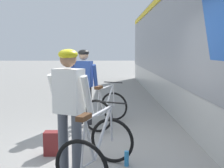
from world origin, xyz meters
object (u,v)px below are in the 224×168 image
at_px(cyclist_near_in_blue, 84,80).
at_px(bicycle_near_white, 106,109).
at_px(bicycle_far_silver, 98,149).
at_px(cyclist_far_in_white, 69,102).
at_px(backpack_on_platform, 53,143).
at_px(water_bottle_near_the_bikes, 127,159).

distance_m(cyclist_near_in_blue, bicycle_near_white, 0.84).
bearing_deg(bicycle_near_white, bicycle_far_silver, -91.94).
relative_size(cyclist_near_in_blue, bicycle_near_white, 1.40).
height_order(cyclist_far_in_white, bicycle_near_white, cyclist_far_in_white).
bearing_deg(bicycle_far_silver, backpack_on_platform, 135.17).
distance_m(cyclist_far_in_white, water_bottle_near_the_bikes, 1.27).
bearing_deg(bicycle_near_white, water_bottle_near_the_bikes, -81.10).
xyz_separation_m(bicycle_far_silver, backpack_on_platform, (-0.79, 0.79, -0.20)).
height_order(bicycle_far_silver, water_bottle_near_the_bikes, bicycle_far_silver).
bearing_deg(cyclist_near_in_blue, bicycle_near_white, -15.79).
bearing_deg(water_bottle_near_the_bikes, bicycle_far_silver, -139.79).
bearing_deg(cyclist_far_in_white, bicycle_near_white, 78.80).
xyz_separation_m(bicycle_far_silver, water_bottle_near_the_bikes, (0.41, 0.35, -0.29)).
xyz_separation_m(bicycle_near_white, water_bottle_near_the_bikes, (0.33, -2.11, -0.29)).
xyz_separation_m(bicycle_near_white, backpack_on_platform, (-0.88, -1.67, -0.20)).
bearing_deg(cyclist_far_in_white, bicycle_far_silver, -8.71).
relative_size(cyclist_near_in_blue, backpack_on_platform, 4.40).
height_order(bicycle_near_white, backpack_on_platform, bicycle_near_white).
height_order(bicycle_near_white, water_bottle_near_the_bikes, bicycle_near_white).
xyz_separation_m(bicycle_near_white, bicycle_far_silver, (-0.08, -2.46, 0.00)).
xyz_separation_m(backpack_on_platform, water_bottle_near_the_bikes, (1.21, -0.44, -0.08)).
bearing_deg(water_bottle_near_the_bikes, cyclist_near_in_blue, 110.49).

